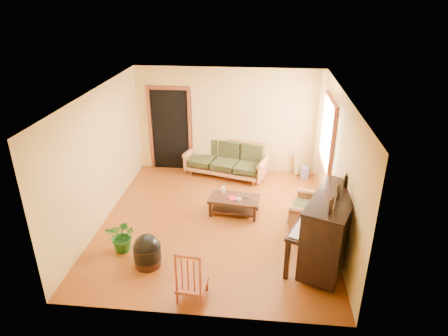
# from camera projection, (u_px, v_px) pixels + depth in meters

# --- Properties ---
(floor) EXTENTS (5.00, 5.00, 0.00)m
(floor) POSITION_uv_depth(u_px,v_px,m) (217.00, 222.00, 7.99)
(floor) COLOR #672E0D
(floor) RESTS_ON ground
(doorway) EXTENTS (1.08, 0.16, 2.05)m
(doorway) POSITION_uv_depth(u_px,v_px,m) (170.00, 130.00, 9.94)
(doorway) COLOR black
(doorway) RESTS_ON floor
(window) EXTENTS (0.12, 1.36, 1.46)m
(window) POSITION_uv_depth(u_px,v_px,m) (328.00, 133.00, 8.34)
(window) COLOR white
(window) RESTS_ON right_wall
(sofa) EXTENTS (2.14, 1.33, 0.85)m
(sofa) POSITION_uv_depth(u_px,v_px,m) (225.00, 160.00, 9.77)
(sofa) COLOR #A96A3E
(sofa) RESTS_ON floor
(coffee_table) EXTENTS (1.07, 0.66, 0.37)m
(coffee_table) POSITION_uv_depth(u_px,v_px,m) (234.00, 206.00, 8.21)
(coffee_table) COLOR black
(coffee_table) RESTS_ON floor
(armchair) EXTENTS (0.98, 1.00, 0.82)m
(armchair) POSITION_uv_depth(u_px,v_px,m) (309.00, 206.00, 7.75)
(armchair) COLOR #A96A3E
(armchair) RESTS_ON floor
(piano) EXTENTS (1.37, 1.71, 1.31)m
(piano) POSITION_uv_depth(u_px,v_px,m) (330.00, 232.00, 6.48)
(piano) COLOR black
(piano) RESTS_ON floor
(footstool) EXTENTS (0.56, 0.56, 0.44)m
(footstool) POSITION_uv_depth(u_px,v_px,m) (147.00, 254.00, 6.67)
(footstool) COLOR black
(footstool) RESTS_ON floor
(red_chair) EXTENTS (0.47, 0.50, 0.90)m
(red_chair) POSITION_uv_depth(u_px,v_px,m) (192.00, 273.00, 5.88)
(red_chair) COLOR maroon
(red_chair) RESTS_ON floor
(leaning_frame) EXTENTS (0.42, 0.23, 0.55)m
(leaning_frame) POSITION_uv_depth(u_px,v_px,m) (302.00, 164.00, 9.88)
(leaning_frame) COLOR gold
(leaning_frame) RESTS_ON floor
(ceramic_crock) EXTENTS (0.25, 0.25, 0.28)m
(ceramic_crock) POSITION_uv_depth(u_px,v_px,m) (305.00, 172.00, 9.78)
(ceramic_crock) COLOR #3748A5
(ceramic_crock) RESTS_ON floor
(potted_plant) EXTENTS (0.62, 0.56, 0.61)m
(potted_plant) POSITION_uv_depth(u_px,v_px,m) (123.00, 236.00, 7.01)
(potted_plant) COLOR #205D1A
(potted_plant) RESTS_ON floor
(book) EXTENTS (0.22, 0.25, 0.02)m
(book) POSITION_uv_depth(u_px,v_px,m) (229.00, 199.00, 8.07)
(book) COLOR maroon
(book) RESTS_ON coffee_table
(candle) EXTENTS (0.09, 0.09, 0.13)m
(candle) POSITION_uv_depth(u_px,v_px,m) (223.00, 190.00, 8.30)
(candle) COLOR white
(candle) RESTS_ON coffee_table
(glass_jar) EXTENTS (0.12, 0.12, 0.06)m
(glass_jar) POSITION_uv_depth(u_px,v_px,m) (239.00, 200.00, 7.99)
(glass_jar) COLOR silver
(glass_jar) RESTS_ON coffee_table
(remote) EXTENTS (0.14, 0.04, 0.01)m
(remote) POSITION_uv_depth(u_px,v_px,m) (246.00, 198.00, 8.10)
(remote) COLOR black
(remote) RESTS_ON coffee_table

